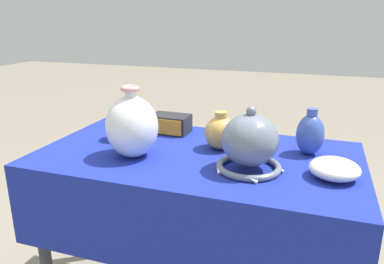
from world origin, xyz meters
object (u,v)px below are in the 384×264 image
jar_round_ochre (221,132)px  cup_wide_teal (120,131)px  vase_tall_bulbous (132,126)px  vase_dome_bell (250,144)px  mosaic_tile_box (170,124)px  jar_round_cobalt (310,134)px  bowl_shallow_ivory (335,169)px

jar_round_ochre → cup_wide_teal: size_ratio=1.40×
vase_tall_bulbous → jar_round_ochre: (0.27, 0.18, -0.05)m
vase_dome_bell → jar_round_ochre: 0.22m
mosaic_tile_box → jar_round_cobalt: (0.57, -0.08, 0.04)m
vase_dome_bell → cup_wide_teal: (-0.55, 0.14, -0.05)m
mosaic_tile_box → cup_wide_teal: bearing=-134.1°
vase_tall_bulbous → jar_round_cobalt: size_ratio=1.50×
mosaic_tile_box → jar_round_cobalt: bearing=-6.0°
vase_tall_bulbous → bowl_shallow_ivory: vase_tall_bulbous is taller
mosaic_tile_box → bowl_shallow_ivory: bearing=-20.6°
vase_tall_bulbous → bowl_shallow_ivory: size_ratio=1.65×
jar_round_ochre → bowl_shallow_ivory: jar_round_ochre is taller
jar_round_ochre → bowl_shallow_ivory: 0.43m
jar_round_ochre → bowl_shallow_ivory: (0.40, -0.14, -0.03)m
vase_tall_bulbous → vase_dome_bell: bearing=1.6°
vase_tall_bulbous → jar_round_cobalt: vase_tall_bulbous is taller
jar_round_ochre → cup_wide_teal: jar_round_ochre is taller
mosaic_tile_box → cup_wide_teal: mosaic_tile_box is taller
mosaic_tile_box → jar_round_ochre: size_ratio=1.15×
vase_tall_bulbous → mosaic_tile_box: bearing=86.4°
vase_dome_bell → cup_wide_teal: vase_dome_bell is taller
mosaic_tile_box → cup_wide_teal: size_ratio=1.61×
mosaic_tile_box → vase_dome_bell: bearing=-34.7°
vase_tall_bulbous → mosaic_tile_box: size_ratio=1.53×
cup_wide_teal → jar_round_ochre: bearing=3.3°
vase_dome_bell → mosaic_tile_box: bearing=143.4°
jar_round_ochre → vase_tall_bulbous: bearing=-147.4°
vase_tall_bulbous → vase_dome_bell: (0.41, 0.01, -0.02)m
jar_round_cobalt → vase_dome_bell: bearing=-130.0°
mosaic_tile_box → jar_round_ochre: jar_round_ochre is taller
bowl_shallow_ivory → jar_round_cobalt: bearing=113.5°
mosaic_tile_box → bowl_shallow_ivory: mosaic_tile_box is taller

